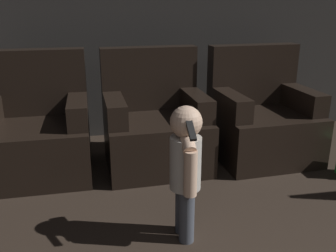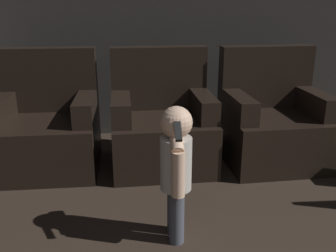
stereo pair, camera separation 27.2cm
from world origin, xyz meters
name	(u,v)px [view 1 (the left image)]	position (x,y,z in m)	size (l,w,h in m)	color
wall_back	(158,13)	(0.00, 4.50, 1.30)	(8.40, 0.05, 2.60)	#33302D
armchair_left	(37,133)	(-1.18, 3.64, 0.35)	(0.90, 0.81, 1.03)	black
armchair_middle	(155,127)	(-0.17, 3.64, 0.35)	(0.91, 0.83, 1.03)	black
armchair_right	(262,120)	(0.85, 3.64, 0.35)	(0.93, 0.84, 1.03)	black
person_toddler	(186,163)	(-0.15, 2.48, 0.51)	(0.19, 0.34, 0.86)	#474C56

